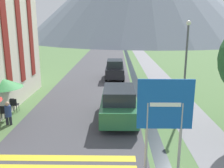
{
  "coord_description": "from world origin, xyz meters",
  "views": [
    {
      "loc": [
        -0.55,
        -4.11,
        5.15
      ],
      "look_at": [
        -0.79,
        10.0,
        1.69
      ],
      "focal_mm": 40.0,
      "sensor_mm": 36.0,
      "label": 1
    }
  ],
  "objects": [
    {
      "name": "cafe_chair_middle",
      "position": [
        -6.54,
        8.48,
        0.51
      ],
      "size": [
        0.4,
        0.4,
        0.85
      ],
      "rotation": [
        0.0,
        0.0,
        -0.1
      ],
      "color": "black",
      "rests_on": "ground_plane"
    },
    {
      "name": "parked_car_far",
      "position": [
        -0.68,
        19.05,
        0.91
      ],
      "size": [
        1.78,
        3.88,
        1.82
      ],
      "color": "black",
      "rests_on": "ground_plane"
    },
    {
      "name": "person_seated_near",
      "position": [
        -6.11,
        7.9,
        0.69
      ],
      "size": [
        0.32,
        0.32,
        1.25
      ],
      "color": "#282833",
      "rests_on": "ground_plane"
    },
    {
      "name": "streetlamp",
      "position": [
        3.55,
        10.53,
        3.13
      ],
      "size": [
        0.28,
        0.28,
        5.29
      ],
      "color": "#515156",
      "rests_on": "ground_plane"
    },
    {
      "name": "ground_plane",
      "position": [
        0.0,
        20.0,
        0.0
      ],
      "size": [
        160.0,
        160.0,
        0.0
      ],
      "primitive_type": "plane",
      "color": "#517542"
    },
    {
      "name": "road",
      "position": [
        -2.5,
        30.0,
        0.0
      ],
      "size": [
        6.4,
        60.0,
        0.01
      ],
      "color": "#424247",
      "rests_on": "ground_plane"
    },
    {
      "name": "footpath",
      "position": [
        3.6,
        30.0,
        0.0
      ],
      "size": [
        2.2,
        60.0,
        0.01
      ],
      "color": "slate",
      "rests_on": "ground_plane"
    },
    {
      "name": "cafe_chair_far_right",
      "position": [
        -6.75,
        9.87,
        0.51
      ],
      "size": [
        0.4,
        0.4,
        0.85
      ],
      "rotation": [
        0.0,
        0.0,
        0.47
      ],
      "color": "black",
      "rests_on": "ground_plane"
    },
    {
      "name": "cafe_umbrella_middle_green",
      "position": [
        -6.89,
        9.16,
        1.95
      ],
      "size": [
        2.28,
        2.28,
        2.22
      ],
      "color": "#B7B2A8",
      "rests_on": "ground_plane"
    },
    {
      "name": "drainage_channel",
      "position": [
        1.2,
        30.0,
        0.0
      ],
      "size": [
        0.6,
        60.0,
        0.0
      ],
      "color": "black",
      "rests_on": "ground_plane"
    },
    {
      "name": "parked_car_near",
      "position": [
        -0.4,
        8.79,
        0.91
      ],
      "size": [
        2.0,
        4.58,
        1.82
      ],
      "color": "#28663D",
      "rests_on": "ground_plane"
    },
    {
      "name": "cafe_chair_far_left",
      "position": [
        -6.58,
        9.78,
        0.51
      ],
      "size": [
        0.4,
        0.4,
        0.85
      ],
      "rotation": [
        0.0,
        0.0,
        0.2
      ],
      "color": "black",
      "rests_on": "ground_plane"
    },
    {
      "name": "road_sign",
      "position": [
        1.1,
        3.87,
        2.22
      ],
      "size": [
        1.89,
        0.11,
        3.37
      ],
      "color": "#9E9EA3",
      "rests_on": "ground_plane"
    }
  ]
}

